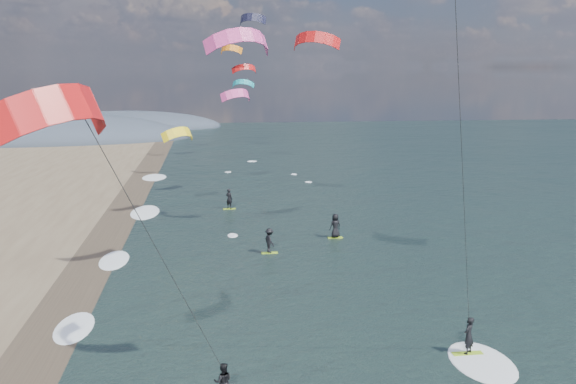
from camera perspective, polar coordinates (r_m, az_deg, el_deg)
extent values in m
cube|color=#382D23|center=(28.91, -22.49, -15.04)|extent=(3.00, 240.00, 0.00)
ellipsoid|color=#3D4756|center=(121.04, -24.10, 4.25)|extent=(64.00, 24.00, 10.00)
ellipsoid|color=#3D4756|center=(136.71, -14.39, 5.53)|extent=(40.00, 18.00, 7.00)
cube|color=#93C222|center=(29.85, 15.68, -13.68)|extent=(1.35, 0.40, 0.06)
imported|color=black|center=(29.51, 15.76, -12.16)|extent=(0.71, 0.70, 1.66)
ellipsoid|color=white|center=(29.31, 16.84, -14.28)|extent=(2.60, 4.20, 0.12)
cylinder|color=black|center=(23.82, 15.16, 4.21)|extent=(0.02, 0.02, 18.16)
imported|color=black|center=(25.02, -5.78, -16.43)|extent=(0.74, 0.59, 1.47)
cylinder|color=black|center=(20.15, -10.92, -6.23)|extent=(0.02, 0.02, 12.33)
cube|color=#93C222|center=(43.34, -1.65, -5.42)|extent=(1.10, 0.35, 0.05)
imported|color=black|center=(43.10, -1.65, -4.32)|extent=(0.95, 1.23, 1.68)
cube|color=#93C222|center=(47.23, 4.21, -4.06)|extent=(1.10, 0.35, 0.05)
imported|color=black|center=(47.00, 4.23, -2.99)|extent=(1.00, 0.83, 1.76)
cube|color=#93C222|center=(56.82, -5.23, -1.49)|extent=(1.10, 0.35, 0.05)
imported|color=black|center=(56.62, -5.25, -0.58)|extent=(0.77, 0.74, 1.78)
ellipsoid|color=white|center=(33.07, -18.13, -11.38)|extent=(2.40, 5.40, 0.11)
ellipsoid|color=white|center=(43.29, -15.36, -5.88)|extent=(2.40, 5.40, 0.11)
ellipsoid|color=white|center=(56.73, -13.35, -1.79)|extent=(2.40, 5.40, 0.11)
ellipsoid|color=white|center=(74.31, -11.85, 1.27)|extent=(2.40, 5.40, 0.11)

